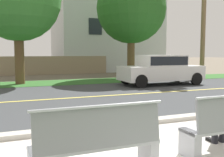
# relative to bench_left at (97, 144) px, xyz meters

# --- Properties ---
(ground_plane) EXTENTS (140.00, 140.00, 0.00)m
(ground_plane) POSITION_rel_bench_left_xyz_m (1.18, 7.75, -0.45)
(ground_plane) COLOR #665B4C
(curb_edge) EXTENTS (44.00, 0.30, 0.11)m
(curb_edge) POSITION_rel_bench_left_xyz_m (1.18, 2.10, -0.40)
(curb_edge) COLOR #ADA89E
(curb_edge) RESTS_ON ground_plane
(street_asphalt) EXTENTS (52.00, 8.00, 0.01)m
(street_asphalt) POSITION_rel_bench_left_xyz_m (1.18, 6.25, -0.45)
(street_asphalt) COLOR #383A3D
(street_asphalt) RESTS_ON ground_plane
(road_centre_line) EXTENTS (48.00, 0.14, 0.01)m
(road_centre_line) POSITION_rel_bench_left_xyz_m (1.18, 6.25, -0.44)
(road_centre_line) COLOR #E0CC4C
(road_centre_line) RESTS_ON ground_plane
(far_verge_grass) EXTENTS (48.00, 2.80, 0.02)m
(far_verge_grass) POSITION_rel_bench_left_xyz_m (1.18, 11.57, -0.44)
(far_verge_grass) COLOR #2D6026
(far_verge_grass) RESTS_ON ground_plane
(bench_left) EXTENTS (1.76, 0.48, 1.01)m
(bench_left) POSITION_rel_bench_left_xyz_m (0.00, 0.00, 0.00)
(bench_left) COLOR #9EA0A8
(bench_left) RESTS_ON ground_plane
(car_white_near) EXTENTS (4.30, 1.86, 1.54)m
(car_white_near) POSITION_rel_bench_left_xyz_m (6.39, 8.65, 0.40)
(car_white_near) COLOR silver
(car_white_near) RESTS_ON ground_plane
(shade_tree_left) EXTENTS (4.51, 4.51, 7.44)m
(shade_tree_left) POSITION_rel_bench_left_xyz_m (6.72, 12.57, 4.39)
(shade_tree_left) COLOR brown
(shade_tree_left) RESTS_ON ground_plane
(garden_wall) EXTENTS (13.00, 0.36, 1.40)m
(garden_wall) POSITION_rel_bench_left_xyz_m (0.05, 17.47, 0.25)
(garden_wall) COLOR gray
(garden_wall) RESTS_ON ground_plane
(house_across_street) EXTENTS (10.04, 6.91, 7.46)m
(house_across_street) POSITION_rel_bench_left_xyz_m (7.78, 20.66, 3.32)
(house_across_street) COLOR #B7BCC1
(house_across_street) RESTS_ON ground_plane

